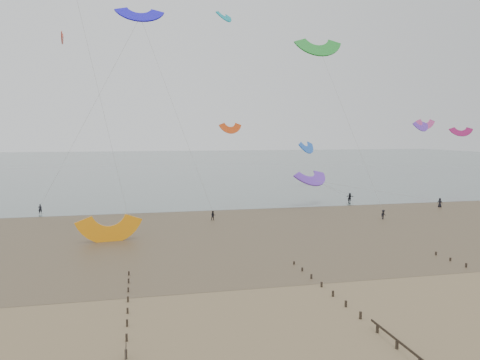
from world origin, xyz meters
name	(u,v)px	position (x,y,z in m)	size (l,w,h in m)	color
ground	(296,306)	(0.00, 0.00, 0.00)	(500.00, 500.00, 0.00)	brown
sea_and_shore	(196,228)	(-4.08, 34.40, 0.01)	(500.00, 665.00, 0.03)	#475654
kitesurfers	(343,205)	(25.59, 45.47, 0.86)	(117.27, 22.39, 1.87)	black
grounded_kite	(110,242)	(-16.69, 27.99, 0.00)	(7.25, 3.80, 5.53)	orange
kites_airborne	(94,105)	(-22.56, 83.25, 21.33)	(243.00, 101.13, 45.41)	#FD52AC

